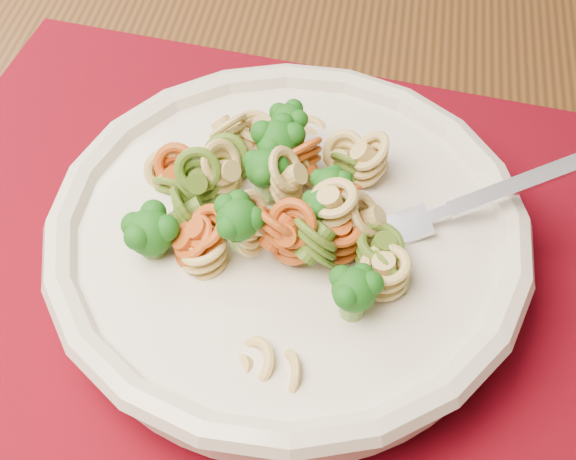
% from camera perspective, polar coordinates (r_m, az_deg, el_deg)
% --- Properties ---
extents(dining_table, '(1.66, 1.21, 0.78)m').
position_cam_1_polar(dining_table, '(0.62, 0.85, -2.83)').
color(dining_table, '#543317').
rests_on(dining_table, ground).
extents(placemat, '(0.51, 0.40, 0.00)m').
position_cam_1_polar(placemat, '(0.51, -1.51, -2.42)').
color(placemat, '#65040F').
rests_on(placemat, dining_table).
extents(pasta_bowl, '(0.29, 0.29, 0.05)m').
position_cam_1_polar(pasta_bowl, '(0.48, 0.00, -0.63)').
color(pasta_bowl, beige).
rests_on(pasta_bowl, placemat).
extents(pasta_broccoli_heap, '(0.24, 0.24, 0.06)m').
position_cam_1_polar(pasta_broccoli_heap, '(0.46, 0.00, 0.47)').
color(pasta_broccoli_heap, '#D8B96B').
rests_on(pasta_broccoli_heap, pasta_bowl).
extents(fork, '(0.17, 0.11, 0.08)m').
position_cam_1_polar(fork, '(0.47, 8.55, 0.30)').
color(fork, silver).
rests_on(fork, pasta_bowl).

